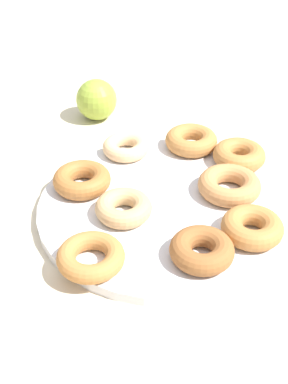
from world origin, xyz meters
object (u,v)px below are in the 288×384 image
(donut_3, at_px, (126,147))
(donut_8, at_px, (91,257))
(donut_plate, at_px, (163,208))
(donut_6, at_px, (82,180))
(donut_1, at_px, (202,250))
(donut_4, at_px, (229,185))
(apple, at_px, (96,100))
(donut_2, at_px, (239,155))
(donut_5, at_px, (191,140))
(donut_0, at_px, (123,207))
(donut_7, at_px, (252,227))

(donut_3, relative_size, donut_8, 0.90)
(donut_plate, xyz_separation_m, donut_6, (0.09, 0.09, 0.02))
(donut_1, bearing_deg, donut_3, -2.65)
(donut_4, xyz_separation_m, apple, (0.32, 0.08, 0.01))
(donut_2, bearing_deg, donut_8, 111.72)
(donut_5, bearing_deg, donut_4, 175.06)
(donut_3, relative_size, apple, 1.01)
(donut_2, relative_size, donut_5, 0.96)
(donut_8, distance_m, apple, 0.40)
(donut_1, height_order, donut_6, same)
(donut_plate, bearing_deg, donut_0, 87.78)
(donut_plate, bearing_deg, donut_3, -2.10)
(donut_3, relative_size, donut_4, 0.83)
(donut_5, xyz_separation_m, donut_8, (-0.19, 0.24, -0.00))
(donut_5, bearing_deg, donut_2, -147.67)
(donut_4, xyz_separation_m, donut_5, (0.13, -0.01, 0.00))
(donut_1, relative_size, donut_7, 0.99)
(apple, bearing_deg, donut_6, 154.24)
(donut_3, bearing_deg, donut_7, -165.00)
(donut_plate, height_order, donut_7, donut_7)
(donut_0, distance_m, donut_5, 0.20)
(apple, bearing_deg, donut_0, 165.92)
(donut_0, xyz_separation_m, donut_1, (-0.12, -0.05, 0.00))
(donut_0, relative_size, apple, 1.04)
(donut_0, bearing_deg, donut_8, 134.82)
(donut_2, distance_m, apple, 0.29)
(donut_2, xyz_separation_m, donut_7, (-0.15, 0.08, -0.00))
(donut_0, bearing_deg, donut_2, -78.93)
(donut_plate, bearing_deg, donut_6, 46.50)
(donut_plate, bearing_deg, donut_5, -43.20)
(donut_6, bearing_deg, donut_3, -57.93)
(donut_4, bearing_deg, donut_0, 83.09)
(donut_plate, distance_m, apple, 0.30)
(donut_6, bearing_deg, donut_4, -118.60)
(apple, bearing_deg, donut_8, 158.30)
(donut_0, xyz_separation_m, donut_5, (0.11, -0.17, 0.00))
(donut_3, height_order, donut_6, donut_6)
(donut_1, relative_size, donut_6, 0.95)
(donut_0, relative_size, donut_5, 0.92)
(donut_1, height_order, donut_4, same)
(donut_5, relative_size, apple, 1.14)
(donut_6, bearing_deg, donut_5, -81.29)
(donut_0, distance_m, donut_6, 0.09)
(donut_plate, relative_size, donut_6, 4.18)
(donut_1, relative_size, donut_8, 0.96)
(donut_3, bearing_deg, donut_1, 177.35)
(donut_5, bearing_deg, donut_8, 127.53)
(donut_4, bearing_deg, apple, 14.49)
(donut_0, relative_size, donut_1, 0.97)
(donut_6, relative_size, apple, 1.14)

